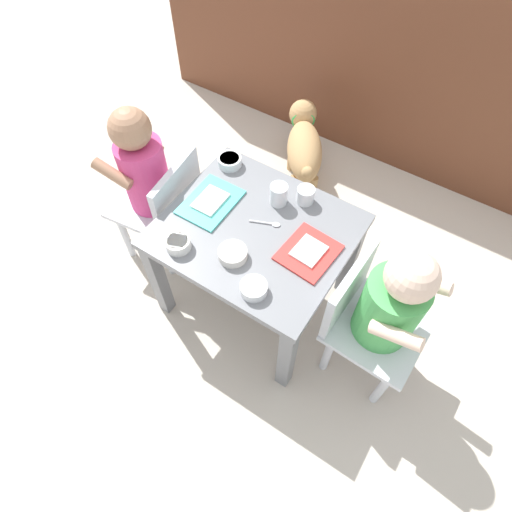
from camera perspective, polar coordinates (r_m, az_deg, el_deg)
ground_plane at (r=1.72m, az=-0.00°, el=-5.33°), size 7.00×7.00×0.00m
kitchen_cabinet_back at (r=2.19m, az=18.43°, el=23.76°), size 2.33×0.36×0.85m
dining_table at (r=1.41m, az=-0.00°, el=1.72°), size 0.59×0.51×0.44m
seated_child_left at (r=1.57m, az=-14.25°, el=10.30°), size 0.31×0.31×0.68m
seated_child_right at (r=1.29m, az=16.96°, el=-6.39°), size 0.29×0.29×0.66m
dog at (r=1.99m, az=6.39°, el=14.48°), size 0.33×0.42×0.31m
food_tray_left at (r=1.42m, az=-6.06°, el=7.18°), size 0.15×0.20×0.02m
food_tray_right at (r=1.30m, az=6.99°, el=0.53°), size 0.16×0.18×0.02m
water_cup_left at (r=1.40m, az=2.92°, el=8.08°), size 0.06×0.06×0.07m
water_cup_right at (r=1.42m, az=6.56°, el=7.93°), size 0.06×0.06×0.06m
veggie_bowl_near at (r=1.28m, az=-3.05°, el=0.29°), size 0.09×0.09×0.03m
cereal_bowl_left_side at (r=1.32m, az=-10.31°, el=1.69°), size 0.08×0.08×0.03m
cereal_bowl_right_side at (r=1.21m, az=-0.31°, el=-4.27°), size 0.08×0.08×0.03m
veggie_bowl_far at (r=1.53m, az=-3.52°, el=12.48°), size 0.08×0.08×0.03m
spoon_by_left_tray at (r=1.36m, az=1.64°, el=4.34°), size 0.10×0.05×0.01m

